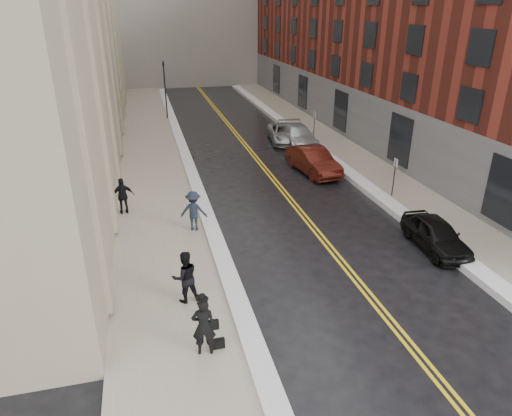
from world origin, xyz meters
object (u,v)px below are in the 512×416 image
pedestrian_b (194,211)px  car_black (436,234)px  pedestrian_main (204,326)px  pedestrian_c (123,196)px  car_silver_far (285,133)px  pedestrian_a (185,277)px  car_maroon (313,161)px  car_silver_near (298,136)px

pedestrian_b → car_black: bearing=174.4°
pedestrian_main → pedestrian_c: 11.17m
car_silver_far → pedestrian_a: bearing=-108.8°
car_black → car_maroon: bearing=102.4°
car_maroon → pedestrian_c: 11.91m
car_silver_near → pedestrian_b: bearing=-124.8°
car_silver_near → pedestrian_b: pedestrian_b is taller
car_silver_near → pedestrian_main: bearing=-114.0°
car_black → car_silver_near: bearing=95.5°
car_maroon → pedestrian_main: size_ratio=2.54×
car_silver_far → pedestrian_a: pedestrian_a is taller
car_black → car_silver_near: 16.56m
pedestrian_c → car_black: bearing=142.8°
pedestrian_main → car_silver_far: bearing=-104.2°
pedestrian_b → pedestrian_c: bearing=-23.7°
pedestrian_main → pedestrian_a: bearing=-76.2°
car_black → pedestrian_b: pedestrian_b is taller
pedestrian_a → pedestrian_c: bearing=-83.7°
car_silver_far → car_silver_near: bearing=-52.7°
pedestrian_b → car_silver_far: bearing=-105.3°
pedestrian_main → pedestrian_b: (0.70, 8.23, -0.01)m
car_silver_far → pedestrian_c: (-11.70, -11.03, 0.38)m
car_black → pedestrian_a: pedestrian_a is taller
car_maroon → pedestrian_main: (-8.86, -14.69, 0.30)m
car_silver_near → pedestrian_c: bearing=-139.9°
pedestrian_b → pedestrian_c: 4.12m
pedestrian_a → pedestrian_c: size_ratio=1.05×
car_silver_near → pedestrian_a: bearing=-118.0°
pedestrian_a → pedestrian_b: 5.55m
car_silver_far → pedestrian_c: bearing=-129.1°
car_silver_near → pedestrian_b: size_ratio=2.78×
car_silver_far → pedestrian_main: 23.81m
car_silver_far → pedestrian_a: size_ratio=2.57×
pedestrian_a → pedestrian_c: (-2.19, 8.14, -0.04)m
car_black → pedestrian_a: size_ratio=2.06×
pedestrian_main → pedestrian_b: pedestrian_main is taller
car_maroon → car_silver_near: (1.07, 6.08, -0.04)m
car_black → pedestrian_main: size_ratio=2.07×
car_silver_near → pedestrian_main: pedestrian_main is taller
pedestrian_main → pedestrian_a: pedestrian_a is taller
pedestrian_b → pedestrian_main: bearing=101.9°
car_black → car_silver_far: car_silver_far is taller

